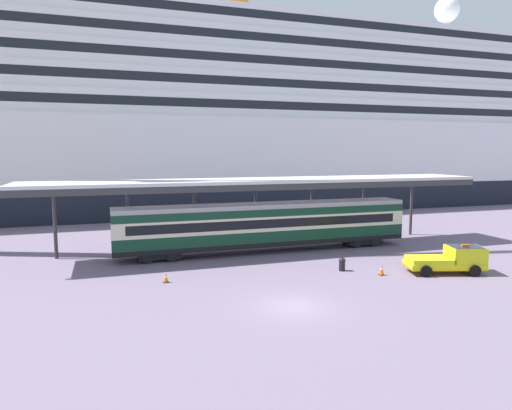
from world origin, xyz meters
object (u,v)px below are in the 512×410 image
(traffic_cone_near, at_px, (382,270))
(quay_bollard, at_px, (342,264))
(traffic_cone_mid, at_px, (166,278))
(service_truck, at_px, (452,259))
(train_carriage, at_px, (266,225))
(cruise_ship, at_px, (232,123))

(traffic_cone_near, relative_size, quay_bollard, 0.80)
(traffic_cone_mid, xyz_separation_m, quay_bollard, (12.24, -1.00, 0.21))
(traffic_cone_near, bearing_deg, service_truck, -11.77)
(traffic_cone_near, height_order, traffic_cone_mid, traffic_cone_near)
(service_truck, xyz_separation_m, quay_bollard, (-6.95, 2.90, -0.47))
(train_carriage, bearing_deg, traffic_cone_mid, -144.55)
(train_carriage, height_order, traffic_cone_mid, train_carriage)
(traffic_cone_near, bearing_deg, train_carriage, 118.07)
(quay_bollard, bearing_deg, service_truck, -22.65)
(cruise_ship, xyz_separation_m, quay_bollard, (-3.25, -41.14, -12.23))
(traffic_cone_mid, bearing_deg, cruise_ship, 68.91)
(cruise_ship, relative_size, quay_bollard, 147.39)
(service_truck, bearing_deg, cruise_ship, 94.80)
(cruise_ship, relative_size, traffic_cone_near, 184.49)
(cruise_ship, bearing_deg, quay_bollard, -94.51)
(traffic_cone_near, bearing_deg, cruise_ship, 88.36)
(cruise_ship, distance_m, traffic_cone_mid, 44.79)
(cruise_ship, xyz_separation_m, traffic_cone_mid, (-15.48, -40.15, -12.44))
(cruise_ship, relative_size, service_truck, 25.44)
(service_truck, bearing_deg, traffic_cone_near, 168.23)
(service_truck, relative_size, traffic_cone_near, 7.25)
(quay_bollard, bearing_deg, train_carriage, 111.74)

